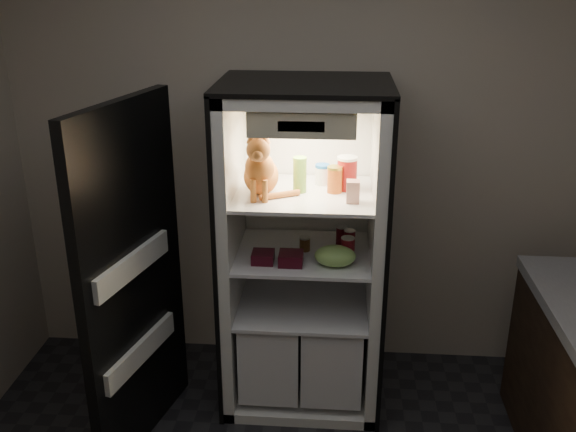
# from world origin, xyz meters

# --- Properties ---
(room_shell) EXTENTS (3.60, 3.60, 3.60)m
(room_shell) POSITION_xyz_m (0.00, 0.00, 1.62)
(room_shell) COLOR white
(room_shell) RESTS_ON floor
(refrigerator) EXTENTS (0.90, 0.72, 1.88)m
(refrigerator) POSITION_xyz_m (0.00, 1.38, 0.79)
(refrigerator) COLOR white
(refrigerator) RESTS_ON floor
(fridge_door) EXTENTS (0.27, 0.86, 1.85)m
(fridge_door) POSITION_xyz_m (-0.84, 0.92, 0.91)
(fridge_door) COLOR black
(fridge_door) RESTS_ON floor
(tabby_cat) EXTENTS (0.31, 0.35, 0.37)m
(tabby_cat) POSITION_xyz_m (-0.22, 1.25, 1.43)
(tabby_cat) COLOR #B44717
(tabby_cat) RESTS_ON refrigerator
(parmesan_shaker) EXTENTS (0.07, 0.07, 0.19)m
(parmesan_shaker) POSITION_xyz_m (-0.02, 1.33, 1.39)
(parmesan_shaker) COLOR #268E27
(parmesan_shaker) RESTS_ON refrigerator
(mayo_tub) EXTENTS (0.08, 0.08, 0.11)m
(mayo_tub) POSITION_xyz_m (0.09, 1.47, 1.35)
(mayo_tub) COLOR white
(mayo_tub) RESTS_ON refrigerator
(salsa_jar) EXTENTS (0.08, 0.08, 0.14)m
(salsa_jar) POSITION_xyz_m (0.16, 1.33, 1.36)
(salsa_jar) COLOR maroon
(salsa_jar) RESTS_ON refrigerator
(pepper_jar) EXTENTS (0.11, 0.11, 0.18)m
(pepper_jar) POSITION_xyz_m (0.23, 1.39, 1.38)
(pepper_jar) COLOR maroon
(pepper_jar) RESTS_ON refrigerator
(cream_carton) EXTENTS (0.07, 0.07, 0.11)m
(cream_carton) POSITION_xyz_m (0.26, 1.19, 1.35)
(cream_carton) COLOR white
(cream_carton) RESTS_ON refrigerator
(soda_can_a) EXTENTS (0.06, 0.06, 0.12)m
(soda_can_a) POSITION_xyz_m (0.21, 1.42, 1.00)
(soda_can_a) COLOR black
(soda_can_a) RESTS_ON refrigerator
(soda_can_b) EXTENTS (0.06, 0.06, 0.12)m
(soda_can_b) POSITION_xyz_m (0.25, 1.37, 1.00)
(soda_can_b) COLOR black
(soda_can_b) RESTS_ON refrigerator
(soda_can_c) EXTENTS (0.07, 0.07, 0.14)m
(soda_can_c) POSITION_xyz_m (0.24, 1.22, 1.01)
(soda_can_c) COLOR black
(soda_can_c) RESTS_ON refrigerator
(condiment_jar) EXTENTS (0.06, 0.06, 0.08)m
(condiment_jar) POSITION_xyz_m (0.01, 1.34, 0.98)
(condiment_jar) COLOR #543418
(condiment_jar) RESTS_ON refrigerator
(grape_bag) EXTENTS (0.22, 0.16, 0.11)m
(grape_bag) POSITION_xyz_m (0.18, 1.16, 0.99)
(grape_bag) COLOR #7AA94F
(grape_bag) RESTS_ON refrigerator
(berry_box_left) EXTENTS (0.12, 0.12, 0.06)m
(berry_box_left) POSITION_xyz_m (-0.21, 1.17, 0.97)
(berry_box_left) COLOR #470B1E
(berry_box_left) RESTS_ON refrigerator
(berry_box_right) EXTENTS (0.13, 0.13, 0.06)m
(berry_box_right) POSITION_xyz_m (-0.06, 1.16, 0.97)
(berry_box_right) COLOR #470B1E
(berry_box_right) RESTS_ON refrigerator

